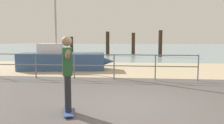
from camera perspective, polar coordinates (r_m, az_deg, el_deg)
name	(u,v)px	position (r m, az deg, el deg)	size (l,w,h in m)	color
ground_plane	(133,123)	(4.72, 5.20, -14.96)	(24.00, 10.00, 0.04)	#514C49
beach_strip	(134,69)	(12.52, 5.60, -1.72)	(24.00, 6.00, 0.04)	tan
sea_surface	(135,48)	(40.44, 5.75, 3.64)	(72.00, 50.00, 0.04)	#849EA3
railing_fence	(74,62)	(9.39, -9.49, -0.09)	(9.87, 0.05, 1.05)	slate
sailboat	(65,60)	(12.21, -11.63, 0.47)	(5.05, 2.00, 5.77)	#335184
skateboard	(68,111)	(5.27, -10.94, -11.97)	(0.45, 0.82, 0.08)	#334C8C
skateboarder	(67,69)	(5.06, -11.16, -1.70)	(0.55, 1.40, 1.65)	#26262B
groyne_post_0	(72,48)	(18.51, -10.09, 3.51)	(0.26, 0.26, 1.79)	#332319
groyne_post_1	(108,44)	(21.84, -1.11, 4.64)	(0.35, 0.35, 2.29)	#332319
groyne_post_2	(133,44)	(23.59, 5.35, 4.63)	(0.36, 0.36, 2.22)	#332319
groyne_post_3	(160,44)	(20.86, 12.02, 4.55)	(0.35, 0.35, 2.38)	#332319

